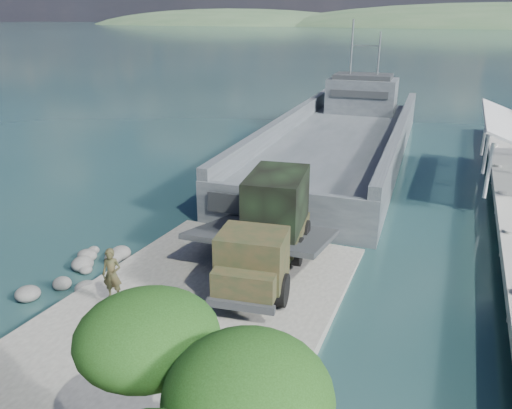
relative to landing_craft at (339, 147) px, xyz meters
name	(u,v)px	position (x,y,z in m)	size (l,w,h in m)	color
ground	(198,314)	(0.16, -24.41, -0.94)	(1400.00, 1400.00, 0.00)	#19393C
boat_ramp	(185,322)	(0.16, -25.41, -0.69)	(10.00, 18.00, 0.50)	slate
shoreline_rocks	(80,279)	(-6.04, -23.91, -0.94)	(3.20, 5.60, 0.90)	#535250
landing_craft	(339,147)	(0.00, 0.00, 0.00)	(11.34, 39.00, 11.47)	#3E4649
military_truck	(269,227)	(1.65, -20.55, 1.49)	(3.67, 8.61, 3.87)	black
soldier	(113,283)	(-2.62, -25.84, 0.58)	(0.75, 0.49, 2.04)	#24331C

